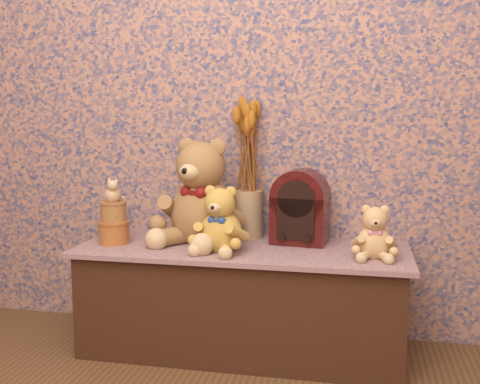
% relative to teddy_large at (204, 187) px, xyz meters
% --- Properties ---
extents(display_shelf, '(1.39, 0.54, 0.45)m').
position_rel_teddy_large_xyz_m(display_shelf, '(0.18, -0.06, -0.47)').
color(display_shelf, '#374471').
rests_on(display_shelf, ground).
extents(teddy_large, '(0.50, 0.55, 0.49)m').
position_rel_teddy_large_xyz_m(teddy_large, '(0.00, 0.00, 0.00)').
color(teddy_large, olive).
rests_on(teddy_large, display_shelf).
extents(teddy_medium, '(0.27, 0.30, 0.29)m').
position_rel_teddy_large_xyz_m(teddy_medium, '(0.11, -0.15, -0.10)').
color(teddy_medium, gold).
rests_on(teddy_medium, display_shelf).
extents(teddy_small, '(0.18, 0.21, 0.22)m').
position_rel_teddy_large_xyz_m(teddy_small, '(0.72, -0.13, -0.13)').
color(teddy_small, tan).
rests_on(teddy_small, display_shelf).
extents(cathedral_radio, '(0.25, 0.19, 0.32)m').
position_rel_teddy_large_xyz_m(cathedral_radio, '(0.41, 0.06, -0.08)').
color(cathedral_radio, '#370A0B').
rests_on(cathedral_radio, display_shelf).
extents(ceramic_vase, '(0.13, 0.13, 0.21)m').
position_rel_teddy_large_xyz_m(ceramic_vase, '(0.18, 0.13, -0.14)').
color(ceramic_vase, tan).
rests_on(ceramic_vase, display_shelf).
extents(dried_stalks, '(0.25, 0.25, 0.41)m').
position_rel_teddy_large_xyz_m(dried_stalks, '(0.18, 0.13, 0.17)').
color(dried_stalks, '#AC611B').
rests_on(dried_stalks, ceramic_vase).
extents(biscuit_tin_lower, '(0.15, 0.15, 0.10)m').
position_rel_teddy_large_xyz_m(biscuit_tin_lower, '(-0.37, -0.11, -0.20)').
color(biscuit_tin_lower, gold).
rests_on(biscuit_tin_lower, display_shelf).
extents(biscuit_tin_upper, '(0.13, 0.13, 0.09)m').
position_rel_teddy_large_xyz_m(biscuit_tin_upper, '(-0.37, -0.11, -0.11)').
color(biscuit_tin_upper, tan).
rests_on(biscuit_tin_upper, biscuit_tin_lower).
extents(cat_figurine, '(0.11, 0.11, 0.11)m').
position_rel_teddy_large_xyz_m(cat_figurine, '(-0.37, -0.11, -0.01)').
color(cat_figurine, silver).
rests_on(cat_figurine, biscuit_tin_upper).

